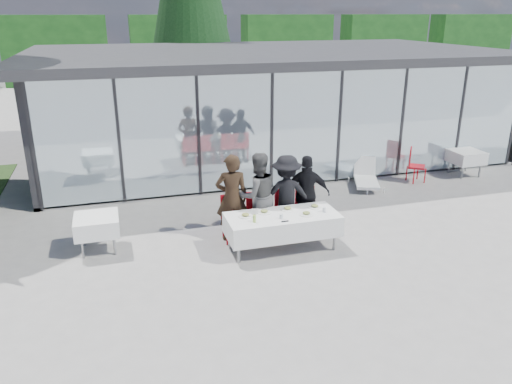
# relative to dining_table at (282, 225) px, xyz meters

# --- Properties ---
(ground) EXTENTS (90.00, 90.00, 0.00)m
(ground) POSITION_rel_dining_table_xyz_m (-0.11, -0.46, -0.54)
(ground) COLOR gray
(ground) RESTS_ON ground
(pavilion) EXTENTS (14.80, 8.80, 3.44)m
(pavilion) POSITION_rel_dining_table_xyz_m (1.89, 7.70, 1.61)
(pavilion) COLOR gray
(pavilion) RESTS_ON ground
(treeline) EXTENTS (62.50, 2.00, 4.40)m
(treeline) POSITION_rel_dining_table_xyz_m (-2.11, 27.54, 1.66)
(treeline) COLOR #113813
(treeline) RESTS_ON ground
(dining_table) EXTENTS (2.26, 0.96, 0.75)m
(dining_table) POSITION_rel_dining_table_xyz_m (0.00, 0.00, 0.00)
(dining_table) COLOR silver
(dining_table) RESTS_ON ground
(diner_a) EXTENTS (0.76, 0.76, 1.87)m
(diner_a) POSITION_rel_dining_table_xyz_m (-0.85, 0.74, 0.40)
(diner_a) COLOR #2E2014
(diner_a) RESTS_ON ground
(diner_chair_a) EXTENTS (0.44, 0.44, 0.97)m
(diner_chair_a) POSITION_rel_dining_table_xyz_m (-0.85, 0.75, -0.00)
(diner_chair_a) COLOR red
(diner_chair_a) RESTS_ON ground
(diner_b) EXTENTS (0.97, 0.97, 1.86)m
(diner_b) POSITION_rel_dining_table_xyz_m (-0.30, 0.74, 0.39)
(diner_b) COLOR #4D4D4D
(diner_b) RESTS_ON ground
(diner_chair_b) EXTENTS (0.44, 0.44, 0.97)m
(diner_chair_b) POSITION_rel_dining_table_xyz_m (-0.30, 0.75, -0.00)
(diner_chair_b) COLOR red
(diner_chair_b) RESTS_ON ground
(diner_c) EXTENTS (1.35, 1.35, 1.75)m
(diner_c) POSITION_rel_dining_table_xyz_m (0.34, 0.74, 0.34)
(diner_c) COLOR black
(diner_c) RESTS_ON ground
(diner_chair_c) EXTENTS (0.44, 0.44, 0.97)m
(diner_chair_c) POSITION_rel_dining_table_xyz_m (0.34, 0.75, -0.00)
(diner_chair_c) COLOR red
(diner_chair_c) RESTS_ON ground
(diner_d) EXTENTS (1.24, 1.24, 1.71)m
(diner_d) POSITION_rel_dining_table_xyz_m (0.81, 0.74, 0.31)
(diner_d) COLOR black
(diner_d) RESTS_ON ground
(diner_chair_d) EXTENTS (0.44, 0.44, 0.97)m
(diner_chair_d) POSITION_rel_dining_table_xyz_m (0.81, 0.75, -0.00)
(diner_chair_d) COLOR red
(diner_chair_d) RESTS_ON ground
(plate_a) EXTENTS (0.29, 0.29, 0.07)m
(plate_a) POSITION_rel_dining_table_xyz_m (-0.73, 0.12, 0.24)
(plate_a) COLOR white
(plate_a) RESTS_ON dining_table
(plate_b) EXTENTS (0.29, 0.29, 0.07)m
(plate_b) POSITION_rel_dining_table_xyz_m (-0.32, 0.20, 0.24)
(plate_b) COLOR white
(plate_b) RESTS_ON dining_table
(plate_c) EXTENTS (0.29, 0.29, 0.07)m
(plate_c) POSITION_rel_dining_table_xyz_m (0.19, 0.23, 0.24)
(plate_c) COLOR white
(plate_c) RESTS_ON dining_table
(plate_d) EXTENTS (0.29, 0.29, 0.07)m
(plate_d) POSITION_rel_dining_table_xyz_m (0.77, 0.19, 0.24)
(plate_d) COLOR white
(plate_d) RESTS_ON dining_table
(plate_extra) EXTENTS (0.29, 0.29, 0.07)m
(plate_extra) POSITION_rel_dining_table_xyz_m (0.46, -0.13, 0.24)
(plate_extra) COLOR white
(plate_extra) RESTS_ON dining_table
(juice_bottle) EXTENTS (0.06, 0.06, 0.15)m
(juice_bottle) POSITION_rel_dining_table_xyz_m (-0.64, -0.20, 0.29)
(juice_bottle) COLOR #A4C853
(juice_bottle) RESTS_ON dining_table
(drinking_glasses) EXTENTS (1.02, 0.16, 0.10)m
(drinking_glasses) POSITION_rel_dining_table_xyz_m (0.38, -0.14, 0.26)
(drinking_glasses) COLOR silver
(drinking_glasses) RESTS_ON dining_table
(folded_eyeglasses) EXTENTS (0.14, 0.03, 0.01)m
(folded_eyeglasses) POSITION_rel_dining_table_xyz_m (-0.07, -0.34, 0.22)
(folded_eyeglasses) COLOR black
(folded_eyeglasses) RESTS_ON dining_table
(spare_table_left) EXTENTS (0.86, 0.86, 0.74)m
(spare_table_left) POSITION_rel_dining_table_xyz_m (-3.58, 0.98, 0.02)
(spare_table_left) COLOR silver
(spare_table_left) RESTS_ON ground
(spare_table_right) EXTENTS (0.86, 0.86, 0.74)m
(spare_table_right) POSITION_rel_dining_table_xyz_m (6.80, 3.13, 0.02)
(spare_table_right) COLOR silver
(spare_table_right) RESTS_ON ground
(spare_chair_a) EXTENTS (0.61, 0.61, 0.97)m
(spare_chair_a) POSITION_rel_dining_table_xyz_m (4.99, 3.04, -0.00)
(spare_chair_a) COLOR red
(spare_chair_a) RESTS_ON ground
(spare_chair_b) EXTENTS (0.58, 0.58, 0.97)m
(spare_chair_b) POSITION_rel_dining_table_xyz_m (5.86, 3.76, -0.00)
(spare_chair_b) COLOR red
(spare_chair_b) RESTS_ON ground
(lounger) EXTENTS (1.06, 1.46, 0.72)m
(lounger) POSITION_rel_dining_table_xyz_m (3.53, 3.09, -0.28)
(lounger) COLOR white
(lounger) RESTS_ON ground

